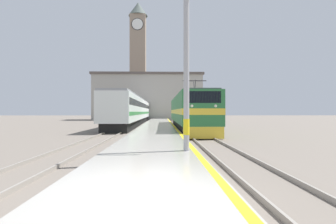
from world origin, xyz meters
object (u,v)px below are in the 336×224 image
Objects in this scene: passenger_train at (134,110)px; clock_tower at (138,57)px; catenary_mast at (189,52)px; locomotive_train at (189,112)px.

passenger_train is 1.20× the size of clock_tower.
catenary_mast reaches higher than passenger_train.
clock_tower is at bearing 97.03° from catenary_mast.
catenary_mast is 0.25× the size of clock_tower.
locomotive_train is 0.66× the size of clock_tower.
locomotive_train is at bearing -77.48° from clock_tower.
locomotive_train is 0.55× the size of passenger_train.
clock_tower reaches higher than catenary_mast.
catenary_mast is (5.23, -29.98, 2.08)m from passenger_train.
clock_tower is (-1.83, 27.27, 13.69)m from passenger_train.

